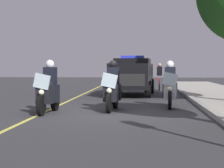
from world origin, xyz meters
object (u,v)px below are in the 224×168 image
police_motorcycle_lead_left (48,91)px  police_motorcycle_trailing (170,88)px  police_motorcycle_lead_right (112,90)px  police_suv (132,75)px  cyclist_background (159,77)px

police_motorcycle_lead_left → police_motorcycle_trailing: bearing=118.1°
police_motorcycle_lead_right → police_suv: size_ratio=0.43×
police_motorcycle_lead_right → police_suv: (-7.22, 0.47, 0.37)m
cyclist_background → police_motorcycle_lead_right: bearing=-10.3°
police_motorcycle_trailing → police_suv: bearing=-165.5°
police_motorcycle_lead_left → police_motorcycle_trailing: same height
police_motorcycle_trailing → cyclist_background: 9.91m
police_motorcycle_lead_right → cyclist_background: 11.33m
police_motorcycle_lead_right → cyclist_background: size_ratio=1.22×
police_motorcycle_lead_left → cyclist_background: bearing=161.6°
cyclist_background → police_motorcycle_trailing: bearing=0.0°
police_motorcycle_lead_right → police_motorcycle_trailing: 2.37m
police_motorcycle_lead_left → police_motorcycle_trailing: 4.54m
police_suv → police_motorcycle_trailing: bearing=14.5°
police_motorcycle_lead_left → cyclist_background: (-12.05, 4.01, 0.14)m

